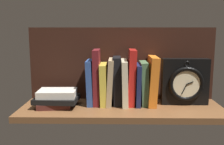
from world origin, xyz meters
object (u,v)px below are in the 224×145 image
at_px(book_blue_modern, 90,82).
at_px(book_yellow_seinlanguage, 104,84).
at_px(book_black_skeptic, 117,81).
at_px(book_green_romantic, 144,83).
at_px(book_orange_pandolfini, 152,80).
at_px(book_stack_side, 57,98).
at_px(book_tan_shortstories, 110,82).
at_px(framed_clock, 185,82).
at_px(book_cream_twain, 125,82).
at_px(book_maroon_dawkins, 97,77).
at_px(book_navy_bierce, 138,84).
at_px(book_red_requiem, 132,77).

height_order(book_blue_modern, book_yellow_seinlanguage, book_blue_modern).
bearing_deg(book_black_skeptic, book_green_romantic, 0.00).
xyz_separation_m(book_orange_pandolfini, book_stack_side, (-0.41, -0.05, -0.07)).
xyz_separation_m(book_tan_shortstories, framed_clock, (0.32, -0.00, 0.00)).
bearing_deg(book_yellow_seinlanguage, book_green_romantic, 0.00).
distance_m(book_tan_shortstories, framed_clock, 0.32).
distance_m(book_green_romantic, framed_clock, 0.18).
bearing_deg(book_cream_twain, book_maroon_dawkins, 180.00).
height_order(book_tan_shortstories, book_navy_bierce, book_tan_shortstories).
bearing_deg(book_black_skeptic, book_blue_modern, 180.00).
bearing_deg(book_blue_modern, book_green_romantic, 0.00).
height_order(book_tan_shortstories, book_green_romantic, book_tan_shortstories).
bearing_deg(book_yellow_seinlanguage, book_stack_side, -165.56).
bearing_deg(book_yellow_seinlanguage, book_cream_twain, 0.00).
relative_size(book_cream_twain, book_stack_side, 1.05).
height_order(book_black_skeptic, book_orange_pandolfini, book_orange_pandolfini).
height_order(book_red_requiem, book_orange_pandolfini, book_red_requiem).
bearing_deg(framed_clock, book_red_requiem, 178.89).
xyz_separation_m(book_navy_bierce, book_stack_side, (-0.35, -0.05, -0.05)).
height_order(book_blue_modern, book_green_romantic, book_blue_modern).
bearing_deg(book_black_skeptic, book_orange_pandolfini, 0.00).
bearing_deg(book_black_skeptic, book_tan_shortstories, 180.00).
height_order(book_blue_modern, book_tan_shortstories, book_tan_shortstories).
bearing_deg(book_tan_shortstories, book_orange_pandolfini, 0.00).
height_order(book_yellow_seinlanguage, book_red_requiem, book_red_requiem).
bearing_deg(book_red_requiem, book_yellow_seinlanguage, 180.00).
bearing_deg(book_stack_side, book_green_romantic, 7.77).
distance_m(book_blue_modern, book_green_romantic, 0.23).
xyz_separation_m(book_tan_shortstories, book_orange_pandolfini, (0.18, 0.00, 0.01)).
bearing_deg(book_green_romantic, book_orange_pandolfini, 0.00).
height_order(book_orange_pandolfini, book_stack_side, book_orange_pandolfini).
xyz_separation_m(book_red_requiem, book_green_romantic, (0.05, 0.00, -0.03)).
height_order(book_cream_twain, book_orange_pandolfini, book_orange_pandolfini).
xyz_separation_m(book_maroon_dawkins, book_stack_side, (-0.17, -0.05, -0.08)).
xyz_separation_m(book_cream_twain, book_navy_bierce, (0.06, 0.00, -0.01)).
xyz_separation_m(book_yellow_seinlanguage, book_green_romantic, (0.18, 0.00, 0.00)).
bearing_deg(book_navy_bierce, book_maroon_dawkins, 180.00).
height_order(book_maroon_dawkins, book_orange_pandolfini, book_maroon_dawkins).
height_order(framed_clock, book_stack_side, framed_clock).
distance_m(book_blue_modern, book_cream_twain, 0.15).
bearing_deg(book_blue_modern, book_stack_side, -159.88).
relative_size(book_tan_shortstories, book_black_skeptic, 0.95).
xyz_separation_m(book_tan_shortstories, book_cream_twain, (0.06, 0.00, -0.00)).
xyz_separation_m(book_black_skeptic, book_navy_bierce, (0.09, 0.00, -0.02)).
relative_size(book_green_romantic, book_stack_side, 1.01).
bearing_deg(book_tan_shortstories, framed_clock, -0.79).
bearing_deg(book_navy_bierce, book_red_requiem, 180.00).
bearing_deg(book_blue_modern, book_yellow_seinlanguage, 0.00).
height_order(book_navy_bierce, book_orange_pandolfini, book_orange_pandolfini).
height_order(book_maroon_dawkins, book_yellow_seinlanguage, book_maroon_dawkins).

